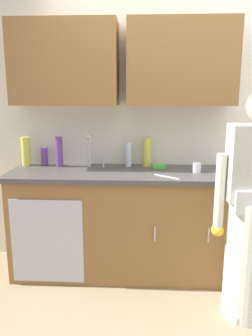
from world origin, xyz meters
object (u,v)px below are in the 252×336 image
at_px(bottle_cleaner_spray, 128,154).
at_px(bottle_soap, 59,152).
at_px(person_at_sink, 252,226).
at_px(sink, 91,172).
at_px(knife_on_counter, 167,177).
at_px(cup_by_sink, 197,168).
at_px(bottle_water_tall, 44,156).
at_px(sponge, 159,166).
at_px(bottle_dish_liquid, 26,151).
at_px(bottle_water_short, 147,152).

xyz_separation_m(bottle_cleaner_spray, bottle_soap, (-0.63, -0.04, 0.03)).
xyz_separation_m(person_at_sink, bottle_soap, (-1.53, 0.76, 0.39)).
relative_size(sink, bottle_soap, 1.81).
bearing_deg(knife_on_counter, cup_by_sink, -106.13).
bearing_deg(sink, bottle_water_tall, 157.34).
bearing_deg(knife_on_counter, bottle_soap, 18.74).
relative_size(bottle_cleaner_spray, cup_by_sink, 2.78).
bearing_deg(cup_by_sink, sponge, 154.40).
bearing_deg(sink, bottle_soap, 154.24).
bearing_deg(sink, cup_by_sink, -1.32).
bearing_deg(person_at_sink, cup_by_sink, 117.77).
bearing_deg(bottle_cleaner_spray, cup_by_sink, -19.87).
bearing_deg(bottle_dish_liquid, bottle_soap, -6.29).
height_order(bottle_water_short, sponge, bottle_water_short).
bearing_deg(cup_by_sink, knife_on_counter, -145.30).
bearing_deg(bottle_dish_liquid, sink, -16.39).
height_order(sink, bottle_cleaner_spray, sink).
height_order(bottle_dish_liquid, cup_by_sink, bottle_dish_liquid).
bearing_deg(sponge, person_at_sink, -49.81).
bearing_deg(bottle_water_short, sink, -155.46).
height_order(bottle_water_tall, bottle_water_short, bottle_water_short).
relative_size(person_at_sink, bottle_dish_liquid, 6.09).
bearing_deg(bottle_water_tall, sponge, -3.58).
bearing_deg(person_at_sink, bottle_dish_liquid, 156.84).
xyz_separation_m(bottle_soap, knife_on_counter, (0.96, -0.36, -0.13)).
height_order(sink, sponge, sink).
distance_m(person_at_sink, sponge, 1.00).
relative_size(bottle_soap, bottle_dish_liquid, 1.04).
relative_size(bottle_cleaner_spray, sponge, 2.03).
relative_size(bottle_cleaner_spray, bottle_water_tall, 1.32).
distance_m(bottle_cleaner_spray, bottle_dish_liquid, 0.96).
relative_size(bottle_dish_liquid, knife_on_counter, 1.11).
bearing_deg(sponge, bottle_dish_liquid, 177.27).
xyz_separation_m(bottle_cleaner_spray, bottle_water_tall, (-0.79, 0.00, -0.03)).
height_order(bottle_water_tall, bottle_dish_liquid, bottle_dish_liquid).
height_order(bottle_cleaner_spray, cup_by_sink, bottle_cleaner_spray).
bearing_deg(bottle_dish_liquid, sponge, -2.73).
relative_size(person_at_sink, bottle_water_short, 6.32).
bearing_deg(bottle_cleaner_spray, bottle_soap, -176.32).
relative_size(bottle_soap, sponge, 2.51).
distance_m(sink, bottle_water_short, 0.56).
bearing_deg(bottle_cleaner_spray, person_at_sink, -41.59).
xyz_separation_m(bottle_soap, cup_by_sink, (1.22, -0.17, -0.10)).
bearing_deg(bottle_cleaner_spray, sink, -148.69).
relative_size(bottle_water_tall, bottle_dish_liquid, 0.64).
bearing_deg(sink, bottle_water_short, 24.54).
xyz_separation_m(bottle_cleaner_spray, sponge, (0.28, -0.06, -0.10)).
height_order(person_at_sink, bottle_water_tall, person_at_sink).
xyz_separation_m(sink, bottle_soap, (-0.32, 0.15, 0.15)).
relative_size(bottle_soap, bottle_water_tall, 1.62).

